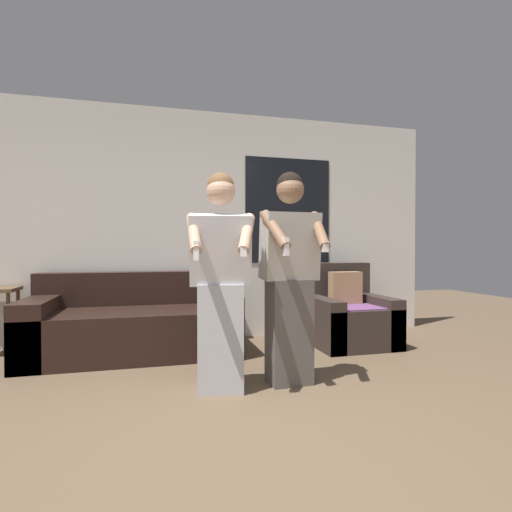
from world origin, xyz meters
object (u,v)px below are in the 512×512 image
couch (135,325)px  person_left (221,283)px  person_right (290,277)px  armchair (346,316)px

couch → person_left: bearing=-63.0°
couch → person_left: 1.55m
person_left → person_right: bearing=4.1°
couch → armchair: armchair is taller
armchair → couch: bearing=176.4°
armchair → person_right: person_right is taller
couch → person_left: person_left is taller
couch → armchair: (2.29, -0.14, 0.01)m
armchair → person_left: size_ratio=0.56×
armchair → person_right: 1.64m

